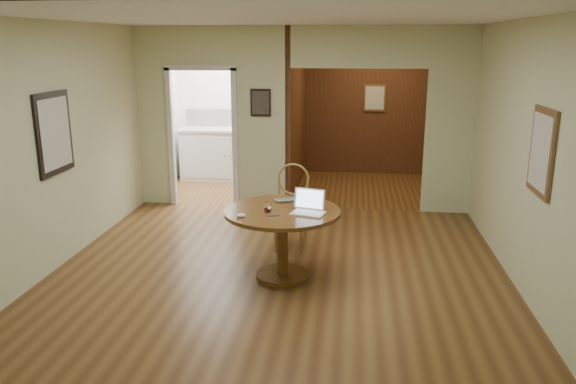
# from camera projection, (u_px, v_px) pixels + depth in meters

# --- Properties ---
(floor) EXTENTS (5.00, 5.00, 0.00)m
(floor) POSITION_uv_depth(u_px,v_px,m) (279.00, 271.00, 6.24)
(floor) COLOR #4D2F16
(floor) RESTS_ON ground
(room_shell) EXTENTS (5.20, 7.50, 5.00)m
(room_shell) POSITION_uv_depth(u_px,v_px,m) (275.00, 118.00, 8.93)
(room_shell) COLOR white
(room_shell) RESTS_ON ground
(dining_table) EXTENTS (1.22, 1.22, 0.76)m
(dining_table) POSITION_uv_depth(u_px,v_px,m) (282.00, 228.00, 5.93)
(dining_table) COLOR brown
(dining_table) RESTS_ON ground
(chair) EXTENTS (0.47, 0.47, 1.04)m
(chair) POSITION_uv_depth(u_px,v_px,m) (292.00, 202.00, 6.85)
(chair) COLOR olive
(chair) RESTS_ON ground
(open_laptop) EXTENTS (0.38, 0.36, 0.23)m
(open_laptop) POSITION_uv_depth(u_px,v_px,m) (309.00, 206.00, 5.78)
(open_laptop) COLOR silver
(open_laptop) RESTS_ON dining_table
(closed_laptop) EXTENTS (0.38, 0.33, 0.03)m
(closed_laptop) POSITION_uv_depth(u_px,v_px,m) (291.00, 201.00, 6.16)
(closed_laptop) COLOR silver
(closed_laptop) RESTS_ON dining_table
(mouse) EXTENTS (0.11, 0.08, 0.04)m
(mouse) POSITION_uv_depth(u_px,v_px,m) (241.00, 216.00, 5.61)
(mouse) COLOR silver
(mouse) RESTS_ON dining_table
(wine_glass) EXTENTS (0.09, 0.09, 0.10)m
(wine_glass) POSITION_uv_depth(u_px,v_px,m) (268.00, 207.00, 5.80)
(wine_glass) COLOR white
(wine_glass) RESTS_ON dining_table
(pen) EXTENTS (0.12, 0.06, 0.01)m
(pen) POSITION_uv_depth(u_px,v_px,m) (273.00, 216.00, 5.66)
(pen) COLOR #0C1B54
(pen) RESTS_ON dining_table
(kitchen_cabinet) EXTENTS (2.06, 0.60, 0.94)m
(kitchen_cabinet) POSITION_uv_depth(u_px,v_px,m) (236.00, 154.00, 10.29)
(kitchen_cabinet) COLOR silver
(kitchen_cabinet) RESTS_ON ground
(grocery_bag) EXTENTS (0.28, 0.24, 0.28)m
(grocery_bag) POSITION_uv_depth(u_px,v_px,m) (279.00, 122.00, 10.05)
(grocery_bag) COLOR beige
(grocery_bag) RESTS_ON kitchen_cabinet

